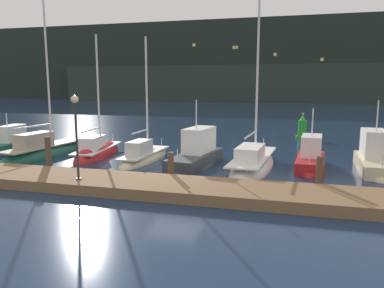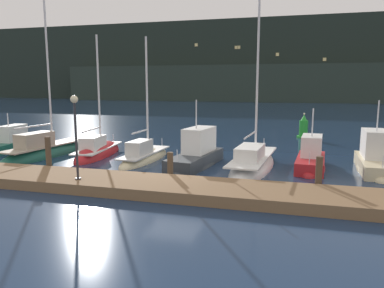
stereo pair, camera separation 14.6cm
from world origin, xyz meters
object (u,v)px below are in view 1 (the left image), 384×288
Objects in this scene: motorboat_berth_1 at (9,147)px; motorboat_berth_7 at (310,163)px; sailboat_berth_4 at (144,158)px; sailboat_berth_2 at (45,154)px; channel_buoy at (302,128)px; sailboat_berth_6 at (253,166)px; dock_lamppost at (76,123)px; sailboat_berth_3 at (97,154)px; motorboat_berth_8 at (374,164)px; motorboat_berth_5 at (196,158)px.

motorboat_berth_7 reaches higher than motorboat_berth_1.
motorboat_berth_1 is at bearing 176.38° from sailboat_berth_4.
sailboat_berth_2 is 15.92m from motorboat_berth_7.
motorboat_berth_1 is 1.07× the size of motorboat_berth_7.
sailboat_berth_2 reaches higher than channel_buoy.
sailboat_berth_6 reaches higher than dock_lamppost.
sailboat_berth_6 is at bearing -6.74° from sailboat_berth_3.
motorboat_berth_7 is at bearing -1.20° from sailboat_berth_3.
dock_lamppost is (-9.78, -6.85, 2.59)m from motorboat_berth_7.
sailboat_berth_3 is (3.02, 1.11, -0.04)m from sailboat_berth_2.
sailboat_berth_2 is 2.94× the size of dock_lamppost.
motorboat_berth_7 is 12.21m from dock_lamppost.
channel_buoy is at bearing 77.83° from sailboat_berth_6.
dock_lamppost is at bearing -151.03° from motorboat_berth_8.
sailboat_berth_3 is at bearing 20.26° from sailboat_berth_2.
channel_buoy is 0.58× the size of dock_lamppost.
sailboat_berth_3 is 2.33× the size of dock_lamppost.
sailboat_berth_3 is at bearing 169.80° from motorboat_berth_5.
sailboat_berth_3 is 1.07× the size of sailboat_berth_4.
sailboat_berth_4 is 2.17× the size of dock_lamppost.
motorboat_berth_8 is at bearing 28.97° from dock_lamppost.
motorboat_berth_8 is at bearing 11.24° from sailboat_berth_6.
channel_buoy is at bearing 39.33° from sailboat_berth_2.
motorboat_berth_5 is 2.71× the size of channel_buoy.
sailboat_berth_4 reaches higher than motorboat_berth_8.
sailboat_berth_3 is 1.79× the size of motorboat_berth_7.
sailboat_berth_4 reaches higher than dock_lamppost.
motorboat_berth_5 is at bearing -172.17° from motorboat_berth_8.
sailboat_berth_6 is (12.92, -0.06, -0.01)m from sailboat_berth_2.
channel_buoy is at bearing 90.92° from motorboat_berth_7.
dock_lamppost is at bearing -138.83° from sailboat_berth_6.
dock_lamppost is at bearing -145.00° from motorboat_berth_7.
motorboat_berth_5 is at bearing -10.20° from sailboat_berth_3.
sailboat_berth_2 reaches higher than motorboat_berth_5.
motorboat_berth_5 is (3.35, -0.61, 0.26)m from sailboat_berth_4.
motorboat_berth_8 reaches higher than motorboat_berth_1.
sailboat_berth_4 is at bearing -10.08° from sailboat_berth_3.
motorboat_berth_1 is 22.74m from motorboat_berth_8.
sailboat_berth_3 is 8.24m from dock_lamppost.
dock_lamppost is at bearing -66.47° from sailboat_berth_3.
sailboat_berth_2 is at bearing 135.53° from dock_lamppost.
channel_buoy is at bearing 31.17° from motorboat_berth_1.
motorboat_berth_8 is at bearing 0.18° from sailboat_berth_3.
channel_buoy is at bearing 65.57° from motorboat_berth_5.
sailboat_berth_3 is at bearing -179.82° from motorboat_berth_8.
motorboat_berth_8 is at bearing 5.79° from motorboat_berth_7.
motorboat_berth_1 is 12.40m from dock_lamppost.
motorboat_berth_1 is 10.15m from sailboat_berth_4.
sailboat_berth_3 reaches higher than dock_lamppost.
dock_lamppost is at bearing -122.05° from motorboat_berth_5.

